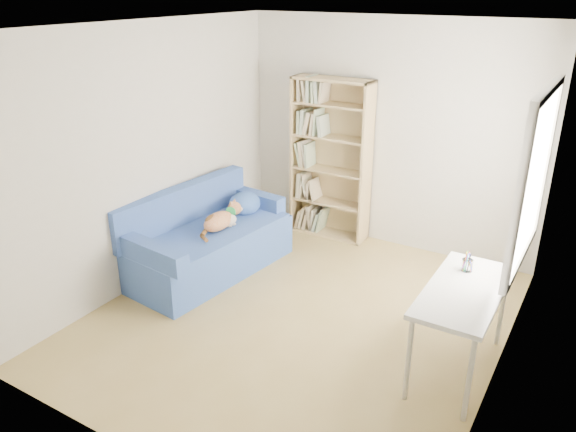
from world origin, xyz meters
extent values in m
plane|color=olive|center=(0.00, 0.00, 0.00)|extent=(4.00, 4.00, 0.00)
cube|color=silver|center=(0.00, 2.00, 1.30)|extent=(3.50, 0.04, 2.60)
cube|color=silver|center=(0.00, -2.00, 1.30)|extent=(3.50, 0.04, 2.60)
cube|color=silver|center=(-1.75, 0.00, 1.30)|extent=(0.04, 4.00, 2.60)
cube|color=silver|center=(1.75, 0.00, 1.30)|extent=(0.04, 4.00, 2.60)
cube|color=white|center=(0.00, 0.00, 2.60)|extent=(3.50, 4.00, 0.04)
cube|color=white|center=(1.75, 0.60, 1.50)|extent=(0.01, 1.20, 1.30)
cube|color=navy|center=(-1.30, 0.30, 0.23)|extent=(1.07, 1.91, 0.46)
cube|color=navy|center=(-1.65, 0.30, 0.68)|extent=(0.37, 1.84, 0.45)
cube|color=navy|center=(-1.30, 1.13, 0.56)|extent=(0.88, 0.26, 0.20)
cube|color=navy|center=(-1.30, -0.53, 0.56)|extent=(0.88, 0.26, 0.20)
cube|color=navy|center=(-1.28, 0.30, 0.48)|extent=(1.03, 1.77, 0.05)
ellipsoid|color=#31569F|center=(-1.24, 0.90, 0.59)|extent=(0.35, 0.38, 0.26)
ellipsoid|color=#A14112|center=(-1.19, 0.34, 0.59)|extent=(0.28, 0.45, 0.17)
ellipsoid|color=silver|center=(-1.13, 0.47, 0.57)|extent=(0.16, 0.20, 0.11)
ellipsoid|color=#3B2410|center=(-1.22, 0.29, 0.63)|extent=(0.16, 0.23, 0.08)
sphere|color=#A14112|center=(-1.17, 0.65, 0.63)|extent=(0.15, 0.15, 0.15)
cone|color=#A14112|center=(-1.19, 0.69, 0.70)|extent=(0.07, 0.07, 0.07)
cone|color=#A14112|center=(-1.19, 0.62, 0.70)|extent=(0.07, 0.07, 0.07)
cylinder|color=green|center=(-1.17, 0.57, 0.61)|extent=(0.12, 0.05, 0.12)
cylinder|color=#3B2410|center=(-1.21, 0.10, 0.55)|extent=(0.11, 0.17, 0.06)
cube|color=tan|center=(-1.10, 1.83, 0.96)|extent=(0.03, 0.30, 1.92)
cube|color=tan|center=(-0.17, 1.83, 0.96)|extent=(0.03, 0.30, 1.92)
cube|color=tan|center=(-0.64, 1.83, 1.90)|extent=(0.96, 0.30, 0.03)
cube|color=tan|center=(-0.64, 1.83, 0.01)|extent=(0.96, 0.30, 0.03)
cube|color=tan|center=(-0.64, 1.97, 0.96)|extent=(0.96, 0.02, 1.92)
cube|color=white|center=(1.46, -0.02, 0.73)|extent=(0.54, 1.18, 0.04)
cylinder|color=silver|center=(1.68, 0.52, 0.35)|extent=(0.04, 0.04, 0.71)
cylinder|color=silver|center=(1.68, -0.56, 0.35)|extent=(0.04, 0.04, 0.71)
cylinder|color=silver|center=(1.24, 0.52, 0.35)|extent=(0.04, 0.04, 0.71)
cylinder|color=silver|center=(1.24, -0.56, 0.35)|extent=(0.04, 0.04, 0.71)
cylinder|color=white|center=(1.39, 0.27, 0.80)|extent=(0.09, 0.09, 0.10)
camera|label=1|loc=(2.23, -3.92, 2.91)|focal=35.00mm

